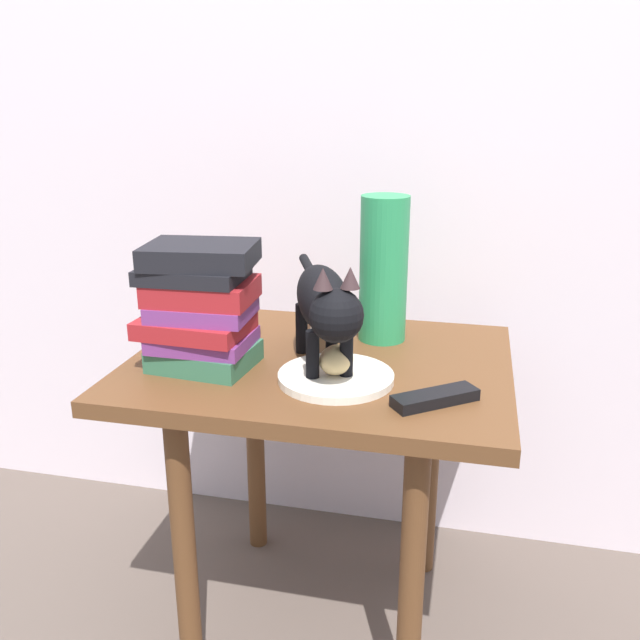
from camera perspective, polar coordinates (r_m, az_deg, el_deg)
name	(u,v)px	position (r m, az deg, el deg)	size (l,w,h in m)	color
ground_plane	(320,613)	(1.64, 0.00, -23.56)	(6.00, 6.00, 0.00)	brown
back_panel	(360,93)	(1.61, 3.39, 18.59)	(4.00, 0.04, 2.20)	silver
side_table	(320,404)	(1.35, 0.00, -7.13)	(0.72, 0.56, 0.61)	brown
plate	(336,377)	(1.21, 1.35, -4.85)	(0.21, 0.21, 0.01)	silver
bread_roll	(336,360)	(1.20, 1.39, -3.37)	(0.08, 0.06, 0.05)	#E0BC7A
cat	(325,303)	(1.21, 0.41, 1.45)	(0.21, 0.45, 0.23)	black
book_stack	(200,306)	(1.26, -10.08, 1.17)	(0.22, 0.18, 0.23)	#336B4C
green_vase	(384,269)	(1.38, 5.40, 4.28)	(0.10, 0.10, 0.30)	#288C51
candle_jar	(326,316)	(1.44, 0.53, 0.35)	(0.07, 0.07, 0.08)	silver
tv_remote	(435,398)	(1.14, 9.71, -6.50)	(0.15, 0.04, 0.02)	black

